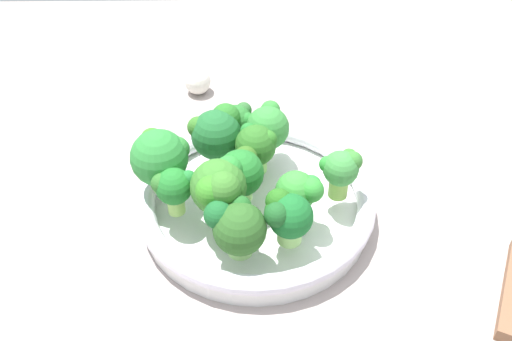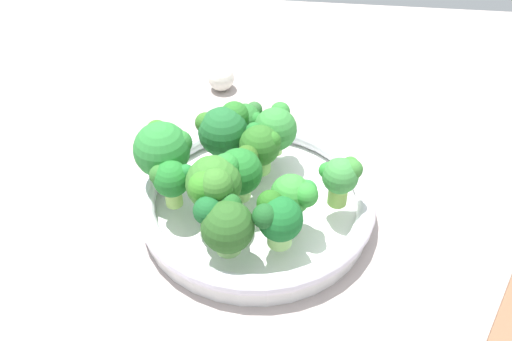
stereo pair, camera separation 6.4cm
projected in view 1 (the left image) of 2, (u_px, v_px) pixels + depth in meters
ground_plane at (280, 232)px, 68.05cm from camera, size 130.00×130.00×2.50cm
bowl at (256, 201)px, 67.34cm from camera, size 28.86×28.86×4.12cm
broccoli_floret_0 at (268, 127)px, 69.31cm from camera, size 5.53×6.20×6.44cm
broccoli_floret_1 at (217, 132)px, 68.12cm from camera, size 6.69×6.83×6.87cm
broccoli_floret_2 at (241, 172)px, 62.82cm from camera, size 5.44×6.26×6.50cm
broccoli_floret_3 at (237, 122)px, 70.50cm from camera, size 4.54×4.53×5.73cm
broccoli_floret_4 at (287, 215)px, 57.65cm from camera, size 5.30×5.11×6.06cm
broccoli_floret_5 at (173, 187)px, 60.84cm from camera, size 5.01×4.21×5.96cm
broccoli_floret_6 at (299, 192)px, 60.60cm from camera, size 5.29×4.60×5.81cm
broccoli_floret_7 at (256, 145)px, 66.42cm from camera, size 5.09×5.02×6.36cm
broccoli_floret_8 at (237, 227)px, 56.57cm from camera, size 6.53×5.83×6.27cm
broccoli_floret_9 at (160, 157)px, 63.07cm from camera, size 6.83×6.66×8.16cm
broccoli_floret_10 at (341, 169)px, 62.82cm from camera, size 4.91×4.33×6.22cm
broccoli_floret_11 at (219, 187)px, 59.27cm from camera, size 6.22×7.02×7.96cm
garlic_bulb at (198, 81)px, 88.06cm from camera, size 4.21×4.21×4.21cm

